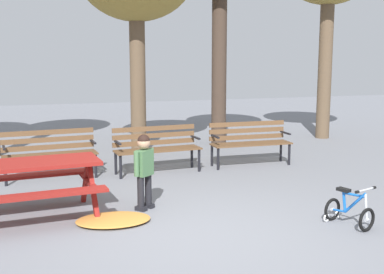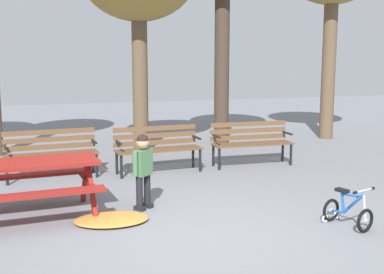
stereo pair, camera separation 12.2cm
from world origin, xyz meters
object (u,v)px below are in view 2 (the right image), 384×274
Objects in this scene: park_bench_right at (251,140)px; kids_bicycle at (347,211)px; park_bench_far_left at (51,150)px; child_standing at (143,165)px; picnic_table at (28,174)px; park_bench_left at (158,145)px.

park_bench_right is 3.72m from kids_bicycle.
child_standing reaches higher than park_bench_far_left.
park_bench_far_left and park_bench_right have the same top height.
picnic_table is 2.22m from park_bench_far_left.
park_bench_far_left is (0.36, 2.19, -0.08)m from picnic_table.
picnic_table is at bearing 176.31° from child_standing.
kids_bicycle is (-0.35, -3.70, -0.31)m from park_bench_right.
kids_bicycle is (3.46, -3.79, -0.31)m from park_bench_far_left.
kids_bicycle is at bearing -66.95° from park_bench_left.
park_bench_right is at bearing 39.64° from child_standing.
child_standing is at bearing -62.97° from park_bench_far_left.
park_bench_left is (1.90, -0.13, 0.00)m from park_bench_far_left.
park_bench_right is (3.81, -0.09, 0.00)m from park_bench_far_left.
child_standing reaches higher than park_bench_left.
park_bench_left is 1.01× the size of park_bench_right.
picnic_table is at bearing 157.20° from kids_bicycle.
park_bench_left reaches higher than picnic_table.
picnic_table is 3.05m from park_bench_left.
child_standing is at bearing -140.36° from park_bench_right.
park_bench_left is 1.91m from park_bench_right.
park_bench_far_left is 1.01× the size of park_bench_right.
park_bench_far_left is at bearing 117.03° from child_standing.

